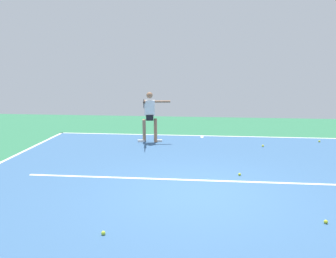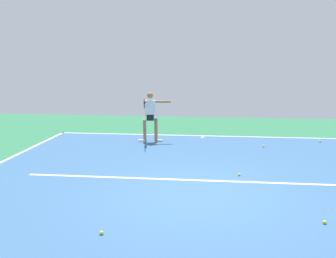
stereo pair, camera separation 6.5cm
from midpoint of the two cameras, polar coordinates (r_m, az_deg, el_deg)
name	(u,v)px [view 1 (the left image)]	position (r m, az deg, el deg)	size (l,w,h in m)	color
ground_plane	(198,193)	(7.83, 4.35, -9.82)	(21.85, 21.85, 0.00)	#2D754C
court_surface	(198,193)	(7.83, 4.35, -9.81)	(10.86, 12.37, 0.00)	#38608E
court_line_baseline_near	(202,136)	(13.75, 5.13, -1.03)	(10.86, 0.10, 0.01)	white
court_line_service	(199,180)	(8.65, 4.52, -7.84)	(8.14, 0.10, 0.01)	white
court_line_centre_mark	(202,137)	(13.56, 5.11, -1.19)	(0.10, 0.30, 0.01)	white
tennis_player	(150,114)	(12.49, -2.96, 2.37)	(1.11, 1.23, 1.71)	#9E7051
tennis_ball_near_player	(326,222)	(6.95, 22.83, -12.99)	(0.07, 0.07, 0.07)	yellow
tennis_ball_near_service_line	(240,174)	(9.10, 10.73, -6.86)	(0.07, 0.07, 0.07)	#CCE033
tennis_ball_far_corner	(103,233)	(6.15, -10.22, -15.44)	(0.07, 0.07, 0.07)	#C6E53D
tennis_ball_by_baseline	(263,146)	(12.29, 14.22, -2.52)	(0.07, 0.07, 0.07)	yellow
tennis_ball_by_sideline	(319,141)	(13.60, 22.09, -1.75)	(0.07, 0.07, 0.07)	yellow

